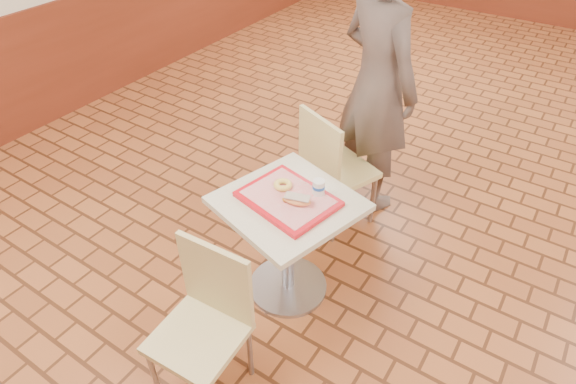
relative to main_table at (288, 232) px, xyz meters
The scene contains 9 objects.
wainscot_band 1.31m from the main_table, 39.96° to the left, with size 8.00×10.00×1.00m.
main_table is the anchor object (origin of this frame).
chair_main_front 0.69m from the main_table, 90.07° to the right, with size 0.41×0.41×0.83m.
chair_main_back 0.67m from the main_table, 98.40° to the left, with size 0.52×0.52×0.87m.
customer 1.18m from the main_table, 91.56° to the left, with size 0.66×0.43×1.80m, color brown.
serving_tray 0.24m from the main_table, ahead, with size 0.47×0.37×0.03m.
ring_donut 0.28m from the main_table, 142.37° to the left, with size 0.10×0.10×0.03m, color #ECCB56.
long_john_donut 0.28m from the main_table, 17.19° to the right, with size 0.16×0.11×0.05m.
paper_cup 0.34m from the main_table, 43.11° to the left, with size 0.07×0.07×0.08m.
Camera 1 is at (0.07, -2.47, 2.30)m, focal length 30.00 mm.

